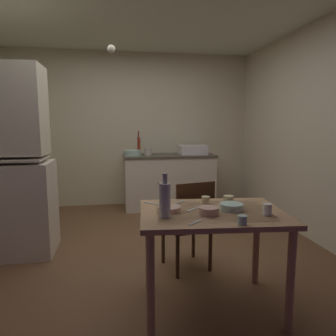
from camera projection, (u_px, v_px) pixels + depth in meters
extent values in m
plane|color=brown|center=(141.00, 250.00, 3.43)|extent=(5.06, 5.06, 0.00)
cube|color=beige|center=(130.00, 130.00, 5.28)|extent=(4.16, 0.10, 2.55)
cube|color=beige|center=(319.00, 133.00, 3.59)|extent=(0.10, 4.16, 2.55)
cube|color=silver|center=(137.00, 0.00, 3.06)|extent=(4.16, 4.16, 0.10)
cube|color=beige|center=(169.00, 182.00, 5.14)|extent=(1.45, 0.60, 0.85)
cube|color=#534D40|center=(169.00, 156.00, 5.08)|extent=(1.48, 0.63, 0.03)
sphere|color=#2D2823|center=(159.00, 183.00, 4.80)|extent=(0.02, 0.02, 0.02)
cube|color=white|center=(193.00, 150.00, 5.13)|extent=(0.44, 0.34, 0.15)
cube|color=black|center=(193.00, 145.00, 5.12)|extent=(0.38, 0.28, 0.01)
cylinder|color=maroon|center=(139.00, 146.00, 5.03)|extent=(0.05, 0.05, 0.28)
cylinder|color=maroon|center=(139.00, 140.00, 4.95)|extent=(0.03, 0.12, 0.03)
cylinder|color=maroon|center=(138.00, 134.00, 5.06)|extent=(0.02, 0.16, 0.12)
cylinder|color=#ADD1C1|center=(132.00, 153.00, 4.93)|extent=(0.28, 0.28, 0.09)
cylinder|color=beige|center=(148.00, 152.00, 5.00)|extent=(0.12, 0.12, 0.12)
cube|color=tan|center=(212.00, 213.00, 2.27)|extent=(1.11, 0.84, 0.04)
cube|color=white|center=(212.00, 211.00, 2.27)|extent=(0.86, 0.66, 0.00)
cylinder|color=tan|center=(150.00, 286.00, 1.98)|extent=(0.06, 0.06, 0.71)
cylinder|color=tan|center=(290.00, 280.00, 2.05)|extent=(0.06, 0.06, 0.71)
cylinder|color=tan|center=(149.00, 247.00, 2.60)|extent=(0.06, 0.06, 0.71)
cylinder|color=#AC7E5A|center=(256.00, 244.00, 2.67)|extent=(0.06, 0.06, 0.71)
cube|color=#48301B|center=(186.00, 225.00, 2.97)|extent=(0.48, 0.48, 0.03)
cube|color=#472D18|center=(196.00, 207.00, 2.77)|extent=(0.37, 0.11, 0.44)
cylinder|color=#48301B|center=(193.00, 238.00, 3.22)|extent=(0.04, 0.04, 0.40)
cylinder|color=#48301B|center=(163.00, 243.00, 3.09)|extent=(0.04, 0.04, 0.40)
cylinder|color=#48301B|center=(210.00, 251.00, 2.91)|extent=(0.04, 0.04, 0.40)
cylinder|color=#48301B|center=(177.00, 257.00, 2.78)|extent=(0.04, 0.04, 0.40)
cylinder|color=tan|center=(209.00, 211.00, 2.18)|extent=(0.14, 0.14, 0.05)
cylinder|color=#ADD1C1|center=(231.00, 207.00, 2.30)|extent=(0.18, 0.18, 0.05)
cylinder|color=tan|center=(169.00, 209.00, 2.26)|extent=(0.17, 0.17, 0.04)
cylinder|color=#ADD1C1|center=(242.00, 220.00, 1.96)|extent=(0.06, 0.06, 0.06)
cylinder|color=white|center=(267.00, 209.00, 2.17)|extent=(0.06, 0.06, 0.08)
cylinder|color=beige|center=(206.00, 200.00, 2.45)|extent=(0.07, 0.07, 0.06)
cylinder|color=beige|center=(228.00, 200.00, 2.45)|extent=(0.08, 0.08, 0.07)
cylinder|color=#B7BCC1|center=(165.00, 201.00, 2.10)|extent=(0.08, 0.08, 0.23)
cylinder|color=#B7BCC1|center=(165.00, 178.00, 2.08)|extent=(0.03, 0.03, 0.07)
cube|color=silver|center=(195.00, 209.00, 2.32)|extent=(0.15, 0.14, 0.00)
cube|color=beige|center=(179.00, 203.00, 2.50)|extent=(0.13, 0.12, 0.00)
cube|color=beige|center=(153.00, 204.00, 2.47)|extent=(0.13, 0.11, 0.00)
cube|color=beige|center=(195.00, 222.00, 2.00)|extent=(0.11, 0.10, 0.00)
sphere|color=#F9EFCC|center=(111.00, 49.00, 3.02)|extent=(0.08, 0.08, 0.08)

